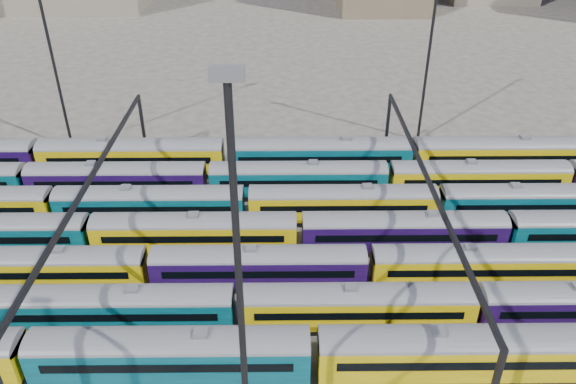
{
  "coord_description": "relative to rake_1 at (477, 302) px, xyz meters",
  "views": [
    {
      "loc": [
        -2.83,
        -42.97,
        32.63
      ],
      "look_at": [
        -2.36,
        5.85,
        3.0
      ],
      "focal_mm": 35.0,
      "sensor_mm": 36.0,
      "label": 1
    }
  ],
  "objects": [
    {
      "name": "rake_1",
      "position": [
        0.0,
        0.0,
        0.0
      ],
      "size": [
        112.54,
        2.75,
        4.61
      ],
      "color": "black",
      "rests_on": "ground"
    },
    {
      "name": "mast_2",
      "position": [
        -17.35,
        -12.0,
        11.55
      ],
      "size": [
        1.4,
        0.5,
        25.6
      ],
      "color": "black",
      "rests_on": "ground"
    },
    {
      "name": "rake_2",
      "position": [
        -7.84,
        5.0,
        0.01
      ],
      "size": [
        113.22,
        2.76,
        4.64
      ],
      "color": "black",
      "rests_on": "ground"
    },
    {
      "name": "gantry_1",
      "position": [
        -32.35,
        10.0,
        4.37
      ],
      "size": [
        0.35,
        40.35,
        8.03
      ],
      "color": "black",
      "rests_on": "ground"
    },
    {
      "name": "rake_3",
      "position": [
        -13.7,
        10.0,
        0.09
      ],
      "size": [
        116.72,
        2.85,
        4.79
      ],
      "color": "black",
      "rests_on": "ground"
    },
    {
      "name": "mast_3",
      "position": [
        2.65,
        34.0,
        11.55
      ],
      "size": [
        1.4,
        0.5,
        25.6
      ],
      "color": "black",
      "rests_on": "ground"
    },
    {
      "name": "gantry_2",
      "position": [
        -2.35,
        10.0,
        4.37
      ],
      "size": [
        0.35,
        40.35,
        8.03
      ],
      "color": "black",
      "rests_on": "ground"
    },
    {
      "name": "rake_4",
      "position": [
        -28.67,
        15.0,
        0.08
      ],
      "size": [
        135.76,
        2.84,
        4.77
      ],
      "color": "black",
      "rests_on": "ground"
    },
    {
      "name": "mast_1",
      "position": [
        -42.35,
        32.0,
        11.55
      ],
      "size": [
        1.4,
        0.5,
        25.6
      ],
      "color": "black",
      "rests_on": "ground"
    },
    {
      "name": "ground",
      "position": [
        -12.35,
        10.0,
        -2.42
      ],
      "size": [
        500.0,
        500.0,
        0.0
      ],
      "primitive_type": "plane",
      "color": "#443E3A",
      "rests_on": "ground"
    },
    {
      "name": "rake_6",
      "position": [
        -11.0,
        25.0,
        0.38
      ],
      "size": [
        108.11,
        3.17,
        5.34
      ],
      "color": "black",
      "rests_on": "ground"
    },
    {
      "name": "rake_5",
      "position": [
        -3.7,
        20.0,
        0.11
      ],
      "size": [
        117.64,
        2.87,
        4.82
      ],
      "color": "black",
      "rests_on": "ground"
    }
  ]
}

